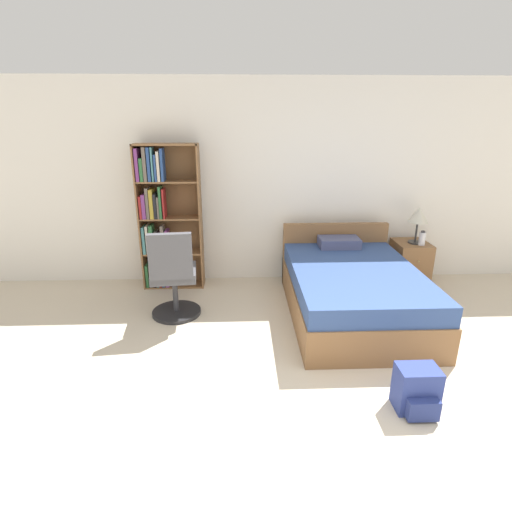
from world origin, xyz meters
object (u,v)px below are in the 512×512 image
backpack_blue (417,390)px  bed (352,289)px  nightstand (409,263)px  water_bottle (422,238)px  office_chair (174,278)px  bookshelf (162,217)px  table_lamp (418,216)px

backpack_blue → bed: bearing=92.8°
bed → nightstand: bearing=39.8°
water_bottle → backpack_blue: (-0.99, -2.31, -0.49)m
water_bottle → backpack_blue: 2.56m
office_chair → nightstand: office_chair is taller
bookshelf → bed: bearing=-21.9°
office_chair → backpack_blue: 2.60m
table_lamp → backpack_blue: bearing=-111.5°
table_lamp → backpack_blue: table_lamp is taller
nightstand → backpack_blue: bearing=-110.8°
water_bottle → nightstand: bearing=119.0°
bed → backpack_blue: (0.08, -1.59, -0.12)m
office_chair → nightstand: size_ratio=1.78×
table_lamp → water_bottle: table_lamp is taller
bookshelf → backpack_blue: (2.30, -2.49, -0.76)m
bookshelf → table_lamp: size_ratio=3.88×
office_chair → nightstand: 3.10m
water_bottle → backpack_blue: bearing=-113.2°
bed → water_bottle: 1.34m
office_chair → bookshelf: bearing=105.5°
nightstand → office_chair: bearing=-163.9°
bookshelf → bed: 2.48m
bed → office_chair: 1.98m
office_chair → table_lamp: 3.14m
table_lamp → water_bottle: size_ratio=2.53×
bookshelf → bed: bookshelf is taller
office_chair → table_lamp: bearing=15.4°
table_lamp → water_bottle: 0.29m
table_lamp → bed: bearing=-141.8°
bookshelf → office_chair: bearing=-74.5°
water_bottle → backpack_blue: water_bottle is taller
bed → backpack_blue: bearing=-87.2°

